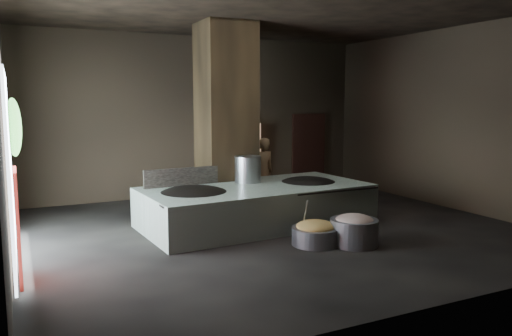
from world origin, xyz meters
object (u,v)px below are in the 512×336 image
hearth_platform (256,205)px  wok_left (194,197)px  stock_pot (248,170)px  veg_basin (316,236)px  meat_basin (354,232)px  wok_right (308,186)px  cook (263,172)px

hearth_platform → wok_left: 1.49m
stock_pot → veg_basin: bearing=-83.8°
meat_basin → wok_right: bearing=80.1°
wok_left → meat_basin: size_ratio=1.73×
wok_left → stock_pot: stock_pot is taller
wok_right → cook: bearing=99.3°
stock_pot → meat_basin: size_ratio=0.71×
hearth_platform → cook: 2.14m
wok_left → stock_pot: (1.50, 0.60, 0.38)m
hearth_platform → wok_left: (-1.45, -0.05, 0.32)m
hearth_platform → veg_basin: size_ratio=5.44×
veg_basin → meat_basin: meat_basin is taller
wok_right → meat_basin: wok_right is taller
cook → wok_right: bearing=94.2°
wok_right → veg_basin: size_ratio=1.60×
veg_basin → stock_pot: bearing=96.2°
hearth_platform → stock_pot: stock_pot is taller
wok_right → stock_pot: 1.44m
wok_left → stock_pot: bearing=21.8°
cook → stock_pot: bearing=46.0°
wok_left → meat_basin: (2.40, -2.18, -0.50)m
stock_pot → veg_basin: 2.64m
hearth_platform → meat_basin: (0.95, -2.23, -0.18)m
cook → veg_basin: (-0.75, -3.70, -0.71)m
stock_pot → meat_basin: (0.90, -2.78, -0.88)m
cook → hearth_platform: bearing=54.4°
hearth_platform → cook: size_ratio=2.80×
wok_left → veg_basin: 2.62m
wok_left → wok_right: size_ratio=1.07×
wok_left → veg_basin: (1.76, -1.85, -0.58)m
wok_right → meat_basin: size_ratio=1.61×
veg_basin → wok_right: bearing=62.0°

